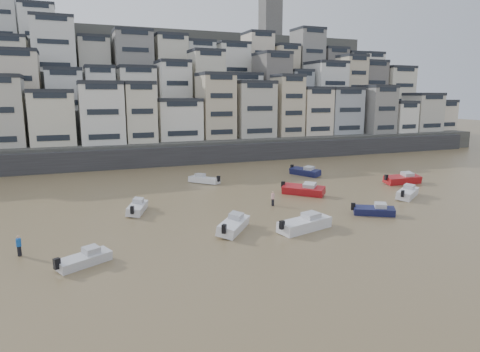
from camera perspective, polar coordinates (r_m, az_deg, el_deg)
name	(u,v)px	position (r m, az deg, el deg)	size (l,w,h in m)	color
harbor_wall	(182,155)	(81.90, -7.80, 2.73)	(140.00, 3.00, 3.50)	#38383A
hillside	(161,96)	(121.05, -10.47, 10.51)	(141.04, 66.00, 50.00)	#4C4C47
boat_a	(305,222)	(42.07, 8.63, -6.02)	(6.39, 2.09, 1.74)	silver
boat_b	(374,209)	(49.04, 17.45, -4.27)	(4.75, 1.56, 1.30)	#151842
boat_c	(234,223)	(41.27, -0.87, -6.34)	(5.81, 1.90, 1.58)	white
boat_d	(408,191)	(58.91, 21.45, -1.93)	(5.84, 1.91, 1.59)	silver
boat_e	(303,189)	(56.83, 8.45, -1.71)	(6.03, 1.97, 1.65)	maroon
boat_f	(137,206)	(49.28, -13.54, -3.92)	(5.23, 1.71, 1.43)	silver
boat_g	(402,178)	(67.85, 20.85, -0.26)	(6.24, 2.04, 1.70)	#A61418
boat_h	(204,178)	(64.17, -4.80, -0.32)	(5.23, 1.71, 1.43)	silver
boat_i	(305,171)	(70.94, 8.67, 0.71)	(5.82, 1.90, 1.59)	#161944
boat_j	(84,258)	(35.41, -20.07, -10.21)	(4.57, 1.49, 1.25)	silver
person_blue	(19,246)	(39.46, -27.40, -8.25)	(0.44, 0.44, 1.74)	#164EA6
person_pink	(273,199)	(50.85, 4.40, -3.02)	(0.44, 0.44, 1.74)	#D09792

